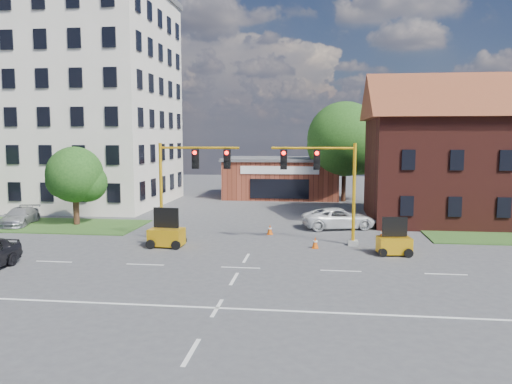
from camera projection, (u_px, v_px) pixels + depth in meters
The scene contains 17 objects.
ground at pixel (241, 268), 25.18m from camera, with size 120.00×120.00×0.00m, color #444447.
lane_markings at pixel (230, 285), 22.22m from camera, with size 60.00×36.00×0.01m, color white, non-canonical shape.
office_block at pixel (70, 98), 48.06m from camera, with size 18.40×15.40×20.60m.
brick_shop at pixel (282, 177), 54.52m from camera, with size 12.40×8.40×4.30m.
townhouse_row at pixel (504, 145), 38.13m from camera, with size 21.00×11.00×11.50m.
tree_large at pixel (348, 142), 50.39m from camera, with size 7.91×7.54×10.11m.
tree_nw_front at pixel (78, 177), 36.88m from camera, with size 4.34×4.14×5.87m.
signal_mast_west at pixel (186, 179), 31.19m from camera, with size 5.30×0.60×6.20m.
signal_mast_east at pixel (327, 181), 30.14m from camera, with size 5.30×0.60×6.20m.
trailer_west at pixel (167, 235), 29.89m from camera, with size 2.07×1.46×2.26m.
trailer_east at pixel (394, 243), 27.89m from camera, with size 1.92×1.41×2.03m.
cone_a at pixel (165, 239), 30.62m from camera, with size 0.40×0.40×0.70m.
cone_b at pixel (270, 229), 33.69m from camera, with size 0.40×0.40×0.70m.
cone_c at pixel (315, 243), 29.52m from camera, with size 0.40×0.40×0.70m.
cone_d at pixel (382, 234), 32.14m from camera, with size 0.40×0.40×0.70m.
pickup_white at pixel (339, 218), 35.88m from camera, with size 2.43×5.27×1.46m, color white.
sedan_silver_rear at pixel (20, 217), 37.20m from camera, with size 1.83×4.49×1.30m, color #A1A2A8.
Camera 1 is at (3.76, -24.33, 6.60)m, focal length 35.00 mm.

